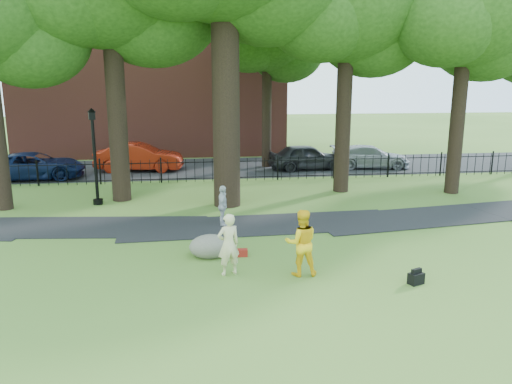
{
  "coord_description": "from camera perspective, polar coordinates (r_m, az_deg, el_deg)",
  "views": [
    {
      "loc": [
        -1.38,
        -13.26,
        5.2
      ],
      "look_at": [
        0.57,
        2.0,
        1.68
      ],
      "focal_mm": 35.0,
      "sensor_mm": 36.0,
      "label": 1
    }
  ],
  "objects": [
    {
      "name": "lamppost",
      "position": [
        21.72,
        -17.94,
        3.72
      ],
      "size": [
        0.4,
        0.4,
        4.03
      ],
      "rotation": [
        0.0,
        0.0,
        0.32
      ],
      "color": "black",
      "rests_on": "ground"
    },
    {
      "name": "red_sedan",
      "position": [
        29.26,
        -13.21,
        3.9
      ],
      "size": [
        5.03,
        2.23,
        1.6
      ],
      "primitive_type": "imported",
      "rotation": [
        0.0,
        0.0,
        1.46
      ],
      "color": "maroon",
      "rests_on": "ground"
    },
    {
      "name": "street",
      "position": [
        29.76,
        -4.53,
        2.78
      ],
      "size": [
        80.0,
        7.0,
        0.02
      ],
      "primitive_type": "cube",
      "color": "black",
      "rests_on": "ground"
    },
    {
      "name": "navy_van",
      "position": [
        28.69,
        -23.95,
        2.75
      ],
      "size": [
        5.18,
        2.62,
        1.4
      ],
      "primitive_type": "imported",
      "rotation": [
        0.0,
        0.0,
        1.63
      ],
      "color": "#0B173A",
      "rests_on": "ground"
    },
    {
      "name": "man",
      "position": [
        13.44,
        5.2,
        -5.78
      ],
      "size": [
        0.91,
        0.72,
        1.82
      ],
      "primitive_type": "imported",
      "rotation": [
        0.0,
        0.0,
        3.11
      ],
      "color": "yellow",
      "rests_on": "ground"
    },
    {
      "name": "pedestrian",
      "position": [
        17.87,
        -3.82,
        -1.6
      ],
      "size": [
        0.51,
        0.92,
        1.48
      ],
      "primitive_type": "imported",
      "rotation": [
        0.0,
        0.0,
        1.39
      ],
      "color": "silver",
      "rests_on": "ground"
    },
    {
      "name": "boulder",
      "position": [
        14.98,
        -5.28,
        -6.02
      ],
      "size": [
        1.32,
        1.05,
        0.72
      ],
      "primitive_type": "ellipsoid",
      "rotation": [
        0.0,
        0.0,
        0.1
      ],
      "color": "#666455",
      "rests_on": "ground"
    },
    {
      "name": "brick_building",
      "position": [
        37.36,
        -11.66,
        13.86
      ],
      "size": [
        18.0,
        8.0,
        12.0
      ],
      "primitive_type": "cube",
      "color": "brown",
      "rests_on": "ground"
    },
    {
      "name": "backpack",
      "position": [
        13.71,
        17.82,
        -9.39
      ],
      "size": [
        0.46,
        0.38,
        0.3
      ],
      "primitive_type": "cube",
      "rotation": [
        0.0,
        0.0,
        0.39
      ],
      "color": "black",
      "rests_on": "ground"
    },
    {
      "name": "ground",
      "position": [
        14.31,
        -1.27,
        -8.42
      ],
      "size": [
        120.0,
        120.0,
        0.0
      ],
      "primitive_type": "plane",
      "color": "#426724",
      "rests_on": "ground"
    },
    {
      "name": "grey_car",
      "position": [
        29.13,
        5.82,
        4.02
      ],
      "size": [
        4.48,
        2.08,
        1.49
      ],
      "primitive_type": "imported",
      "rotation": [
        0.0,
        0.0,
        1.65
      ],
      "color": "black",
      "rests_on": "ground"
    },
    {
      "name": "silver_car",
      "position": [
        30.27,
        12.88,
        3.95
      ],
      "size": [
        4.81,
        2.45,
        1.34
      ],
      "primitive_type": "imported",
      "rotation": [
        0.0,
        0.0,
        1.44
      ],
      "color": "#92939A",
      "rests_on": "ground"
    },
    {
      "name": "woman",
      "position": [
        13.44,
        -3.16,
        -6.0
      ],
      "size": [
        0.72,
        0.58,
        1.71
      ],
      "primitive_type": "imported",
      "rotation": [
        0.0,
        0.0,
        3.45
      ],
      "color": "beige",
      "rests_on": "ground"
    },
    {
      "name": "iron_fence",
      "position": [
        25.72,
        -4.11,
        2.55
      ],
      "size": [
        44.0,
        0.04,
        1.2
      ],
      "color": "black",
      "rests_on": "ground"
    },
    {
      "name": "footpath",
      "position": [
        18.09,
        0.58,
        -3.82
      ],
      "size": [
        36.07,
        3.85,
        0.03
      ],
      "primitive_type": "cube",
      "rotation": [
        0.0,
        0.0,
        0.03
      ],
      "color": "black",
      "rests_on": "ground"
    },
    {
      "name": "tree_row",
      "position": [
        21.95,
        -2.43,
        20.61
      ],
      "size": [
        26.82,
        7.96,
        12.42
      ],
      "color": "black",
      "rests_on": "ground"
    },
    {
      "name": "red_bag",
      "position": [
        15.0,
        -1.59,
        -6.95
      ],
      "size": [
        0.33,
        0.22,
        0.22
      ],
      "primitive_type": "cube",
      "rotation": [
        0.0,
        0.0,
        -0.05
      ],
      "color": "maroon",
      "rests_on": "ground"
    }
  ]
}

